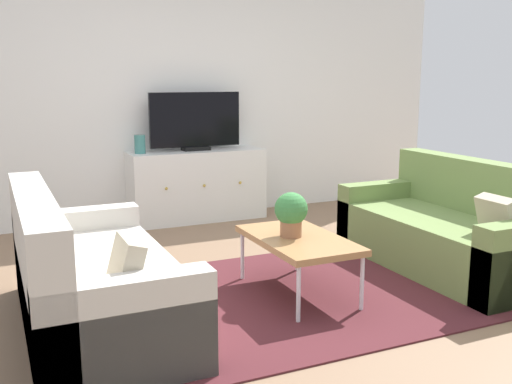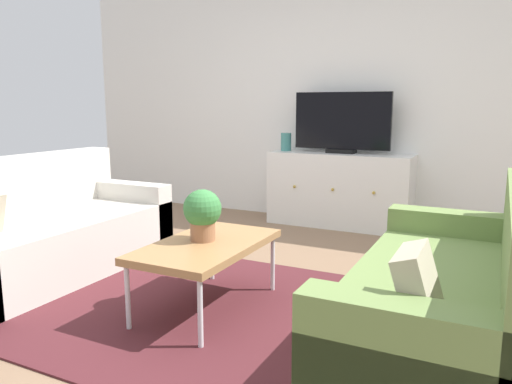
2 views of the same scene
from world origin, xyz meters
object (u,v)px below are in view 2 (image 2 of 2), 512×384
object	(u,v)px
coffee_table	(207,248)
glass_vase	(286,142)
couch_left_side	(41,235)
potted_plant	(202,212)
tv_console	(339,190)
flat_screen_tv	(342,123)
couch_right_side	(464,306)

from	to	relation	value
coffee_table	glass_vase	xyz separation A→B (m)	(-0.51, 2.40, 0.45)
couch_left_side	potted_plant	size ratio (longest dim) A/B	5.77
glass_vase	tv_console	bearing A→B (deg)	-0.00
coffee_table	glass_vase	size ratio (longest dim) A/B	5.07
couch_left_side	coffee_table	size ratio (longest dim) A/B	1.88
coffee_table	flat_screen_tv	xyz separation A→B (m)	(0.08, 2.42, 0.66)
coffee_table	flat_screen_tv	world-z (taller)	flat_screen_tv
couch_right_side	flat_screen_tv	size ratio (longest dim) A/B	1.84
tv_console	coffee_table	bearing A→B (deg)	-92.01
potted_plant	couch_left_side	bearing A→B (deg)	-179.94
couch_right_side	potted_plant	bearing A→B (deg)	179.94
potted_plant	glass_vase	size ratio (longest dim) A/B	1.65
couch_right_side	tv_console	distance (m)	2.73
couch_right_side	glass_vase	size ratio (longest dim) A/B	9.51
flat_screen_tv	glass_vase	bearing A→B (deg)	-178.08
coffee_table	flat_screen_tv	bearing A→B (deg)	88.00
potted_plant	glass_vase	bearing A→B (deg)	101.20
couch_left_side	flat_screen_tv	xyz separation A→B (m)	(1.53, 2.39, 0.77)
coffee_table	potted_plant	world-z (taller)	potted_plant
couch_left_side	couch_right_side	distance (m)	2.88
couch_left_side	couch_right_side	bearing A→B (deg)	0.00
potted_plant	glass_vase	xyz separation A→B (m)	(-0.47, 2.37, 0.25)
glass_vase	flat_screen_tv	bearing A→B (deg)	1.92
couch_left_side	coffee_table	distance (m)	1.45
couch_right_side	glass_vase	bearing A→B (deg)	129.26
couch_right_side	flat_screen_tv	world-z (taller)	flat_screen_tv
coffee_table	flat_screen_tv	size ratio (longest dim) A/B	0.98
tv_console	flat_screen_tv	distance (m)	0.68
couch_left_side	flat_screen_tv	bearing A→B (deg)	57.37
coffee_table	tv_console	size ratio (longest dim) A/B	0.67
tv_console	glass_vase	xyz separation A→B (m)	(-0.60, 0.00, 0.47)
glass_vase	couch_right_side	bearing A→B (deg)	-50.74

